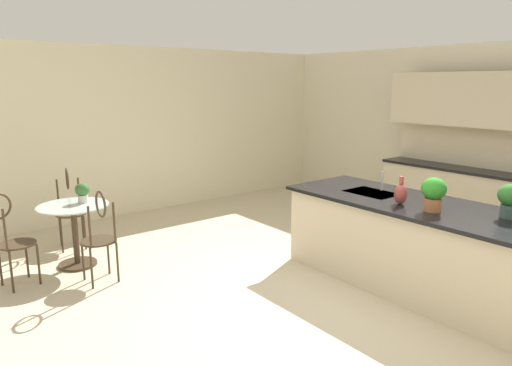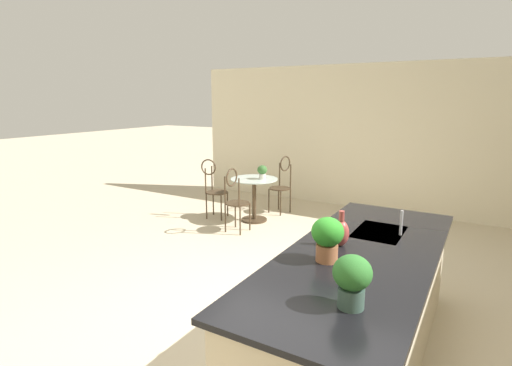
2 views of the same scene
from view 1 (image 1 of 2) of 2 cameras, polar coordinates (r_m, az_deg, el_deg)
ground_plane at (r=4.88m, az=9.56°, el=-13.74°), size 40.00×40.00×0.00m
wall_back at (r=7.58m, az=28.98°, el=4.83°), size 9.00×0.12×2.70m
wall_left_window at (r=7.93m, az=-13.59°, el=6.27°), size 0.12×7.80×2.70m
kitchen_island at (r=5.17m, az=18.63°, el=-7.15°), size 2.80×1.06×0.92m
back_counter_run at (r=7.48m, az=24.14°, el=-1.47°), size 2.44×0.64×1.52m
upper_cabinet_run at (r=7.28m, az=25.01°, el=9.33°), size 2.40×0.36×0.76m
bistro_table at (r=5.84m, az=-21.42°, el=-5.33°), size 0.80×0.80×0.74m
chair_near_window at (r=6.51m, az=-21.96°, el=-2.46°), size 0.51×0.45×1.04m
chair_by_island at (r=5.21m, az=-18.69°, el=-5.77°), size 0.49×0.39×1.04m
chair_toward_desk at (r=5.48m, az=-28.03°, el=-5.71°), size 0.45×0.51×1.04m
sink_faucet at (r=5.47m, az=15.28°, el=0.25°), size 0.02×0.02×0.22m
potted_plant_on_table at (r=5.81m, az=-20.61°, el=-0.99°), size 0.17×0.17×0.24m
potted_plant_counter_far at (r=4.78m, az=28.85°, el=-1.71°), size 0.22×0.22×0.31m
potted_plant_counter_near at (r=4.71m, az=21.04°, el=-1.06°), size 0.23×0.23×0.33m
vase_on_counter at (r=4.89m, az=17.39°, el=-1.25°), size 0.13×0.13×0.29m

